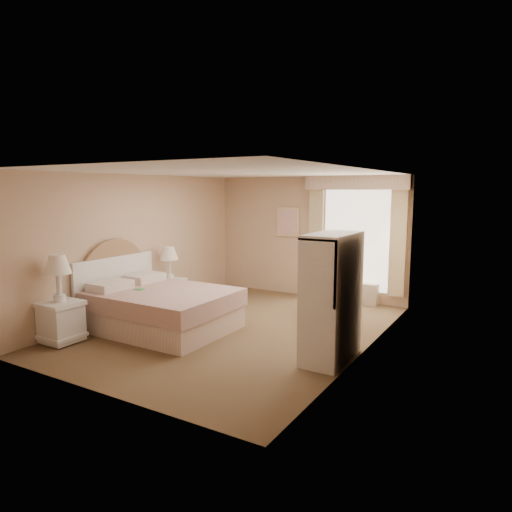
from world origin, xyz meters
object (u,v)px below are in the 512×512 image
Objects in this scene: cafe_chair at (322,282)px; armoire at (332,308)px; nightstand_near at (60,310)px; round_table at (338,288)px; nightstand_far at (170,285)px; bed at (157,306)px.

armoire reaches higher than cafe_chair.
nightstand_near is 4.62m from round_table.
nightstand_near is 1.51× the size of cafe_chair.
nightstand_near is 4.60m from cafe_chair.
nightstand_far is 1.35× the size of cafe_chair.
bed is 2.55× the size of cafe_chair.
bed is at bearing -177.09° from armoire.
cafe_chair is at bearing 55.72° from bed.
nightstand_far is (0.00, 2.38, -0.05)m from nightstand_near.
nightstand_near reaches higher than nightstand_far.
round_table is at bearing 108.64° from armoire.
round_table is (2.91, 1.21, 0.04)m from nightstand_far.
round_table is at bearing -9.94° from cafe_chair.
round_table is at bearing 22.49° from nightstand_far.
armoire is (0.74, -2.19, 0.23)m from round_table.
round_table is 2.33m from armoire.
nightstand_far reaches higher than round_table.
nightstand_far is 3.15m from round_table.
nightstand_far is at bearing 164.87° from armoire.
nightstand_near is 1.12× the size of nightstand_far.
armoire is at bearing 2.91° from bed.
round_table is 0.49m from cafe_chair.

